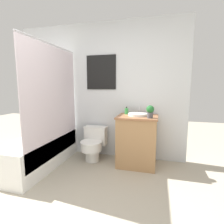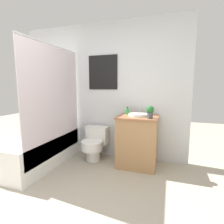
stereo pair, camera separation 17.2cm
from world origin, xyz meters
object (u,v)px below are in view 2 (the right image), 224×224
potted_plant (150,111)px  toilet (94,143)px  soap_bottle (127,111)px  sink (138,115)px

potted_plant → toilet: bearing=170.4°
soap_bottle → potted_plant: potted_plant is taller
soap_bottle → potted_plant: bearing=-33.9°
toilet → potted_plant: (1.01, -0.17, 0.65)m
toilet → soap_bottle: bearing=10.6°
toilet → potted_plant: bearing=-9.6°
toilet → sink: size_ratio=1.64×
potted_plant → sink: bearing=139.8°
toilet → potted_plant: size_ratio=3.00×
soap_bottle → sink: bearing=-26.6°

